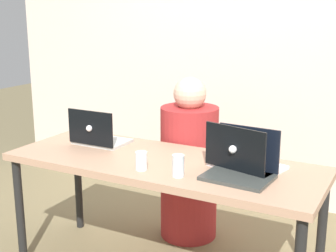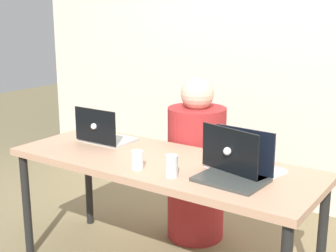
{
  "view_description": "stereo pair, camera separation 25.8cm",
  "coord_description": "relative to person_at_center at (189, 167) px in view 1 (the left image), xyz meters",
  "views": [
    {
      "loc": [
        1.18,
        -2.15,
        1.51
      ],
      "look_at": [
        0.0,
        0.07,
        0.89
      ],
      "focal_mm": 50.0,
      "sensor_mm": 36.0,
      "label": 1
    },
    {
      "loc": [
        1.4,
        -2.01,
        1.51
      ],
      "look_at": [
        0.0,
        0.07,
        0.89
      ],
      "focal_mm": 50.0,
      "sensor_mm": 36.0,
      "label": 2
    }
  ],
  "objects": [
    {
      "name": "laptop_back_right",
      "position": [
        0.53,
        -0.48,
        0.27
      ],
      "size": [
        0.41,
        0.33,
        0.24
      ],
      "rotation": [
        0.0,
        0.0,
        2.89
      ],
      "color": "silver",
      "rests_on": "desk"
    },
    {
      "name": "water_glass_center",
      "position": [
        0.07,
        -0.73,
        0.26
      ],
      "size": [
        0.06,
        0.06,
        0.1
      ],
      "color": "white",
      "rests_on": "desk"
    },
    {
      "name": "water_glass_right",
      "position": [
        0.29,
        -0.73,
        0.27
      ],
      "size": [
        0.06,
        0.06,
        0.11
      ],
      "color": "silver",
      "rests_on": "desk"
    },
    {
      "name": "desk",
      "position": [
        0.09,
        -0.54,
        0.16
      ],
      "size": [
        1.75,
        0.65,
        0.71
      ],
      "color": "tan",
      "rests_on": "ground"
    },
    {
      "name": "person_at_center",
      "position": [
        0.0,
        0.0,
        0.0
      ],
      "size": [
        0.41,
        0.41,
        1.09
      ],
      "rotation": [
        0.0,
        0.0,
        3.22
      ],
      "color": "#A32829",
      "rests_on": "ground"
    },
    {
      "name": "back_wall",
      "position": [
        0.09,
        0.88,
        0.69
      ],
      "size": [
        4.56,
        0.1,
        2.36
      ],
      "primitive_type": "cube",
      "color": "beige",
      "rests_on": "ground"
    },
    {
      "name": "laptop_front_right",
      "position": [
        0.56,
        -0.58,
        0.27
      ],
      "size": [
        0.34,
        0.29,
        0.24
      ],
      "rotation": [
        0.0,
        0.0,
        -0.07
      ],
      "color": "#383C39",
      "rests_on": "desk"
    },
    {
      "name": "laptop_back_left",
      "position": [
        -0.4,
        -0.45,
        0.27
      ],
      "size": [
        0.32,
        0.26,
        0.23
      ],
      "rotation": [
        0.0,
        0.0,
        3.14
      ],
      "color": "#B1B7B3",
      "rests_on": "desk"
    }
  ]
}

